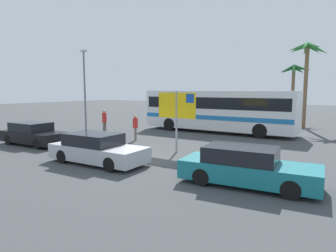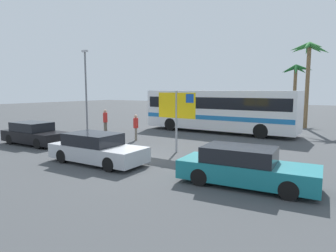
# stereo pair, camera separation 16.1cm
# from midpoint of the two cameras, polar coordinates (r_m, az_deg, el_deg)

# --- Properties ---
(ground) EXTENTS (120.00, 120.00, 0.00)m
(ground) POSITION_cam_midpoint_polar(r_m,az_deg,el_deg) (13.89, -8.70, -6.60)
(ground) COLOR #424447
(bus_front_coach) EXTENTS (11.57, 2.53, 3.17)m
(bus_front_coach) POSITION_cam_midpoint_polar(r_m,az_deg,el_deg) (22.90, 9.26, 3.23)
(bus_front_coach) COLOR white
(bus_front_coach) RESTS_ON ground
(ferry_sign) EXTENTS (2.20, 0.11, 3.20)m
(ferry_sign) POSITION_cam_midpoint_polar(r_m,az_deg,el_deg) (15.22, 1.52, 3.52)
(ferry_sign) COLOR gray
(ferry_sign) RESTS_ON ground
(car_silver) EXTENTS (4.56, 1.92, 1.32)m
(car_silver) POSITION_cam_midpoint_polar(r_m,az_deg,el_deg) (13.56, -13.81, -4.30)
(car_silver) COLOR #B7BABF
(car_silver) RESTS_ON ground
(car_black) EXTENTS (4.35, 1.84, 1.32)m
(car_black) POSITION_cam_midpoint_polar(r_m,az_deg,el_deg) (19.34, -24.67, -1.41)
(car_black) COLOR black
(car_black) RESTS_ON ground
(car_teal) EXTENTS (4.69, 2.09, 1.32)m
(car_teal) POSITION_cam_midpoint_polar(r_m,az_deg,el_deg) (10.49, 14.39, -7.63)
(car_teal) COLOR #19757F
(car_teal) RESTS_ON ground
(pedestrian_crossing_lot) EXTENTS (0.32, 0.32, 1.81)m
(pedestrian_crossing_lot) POSITION_cam_midpoint_polar(r_m,az_deg,el_deg) (22.20, -12.34, 1.21)
(pedestrian_crossing_lot) COLOR #706656
(pedestrian_crossing_lot) RESTS_ON ground
(pedestrian_by_bus) EXTENTS (0.32, 0.32, 1.66)m
(pedestrian_by_bus) POSITION_cam_midpoint_polar(r_m,az_deg,el_deg) (19.10, -6.54, 0.13)
(pedestrian_by_bus) COLOR #706656
(pedestrian_by_bus) RESTS_ON ground
(lamp_post_left_side) EXTENTS (0.56, 0.20, 6.38)m
(lamp_post_left_side) POSITION_cam_midpoint_polar(r_m,az_deg,el_deg) (24.97, -15.90, 7.33)
(lamp_post_left_side) COLOR slate
(lamp_post_left_side) RESTS_ON ground
(palm_tree_seaside) EXTENTS (3.23, 3.31, 7.16)m
(palm_tree_seaside) POSITION_cam_midpoint_polar(r_m,az_deg,el_deg) (27.76, 24.99, 11.83)
(palm_tree_seaside) COLOR brown
(palm_tree_seaside) RESTS_ON ground
(palm_tree_inland) EXTENTS (3.11, 3.03, 5.72)m
(palm_tree_inland) POSITION_cam_midpoint_polar(r_m,az_deg,el_deg) (32.23, 22.85, 8.77)
(palm_tree_inland) COLOR brown
(palm_tree_inland) RESTS_ON ground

